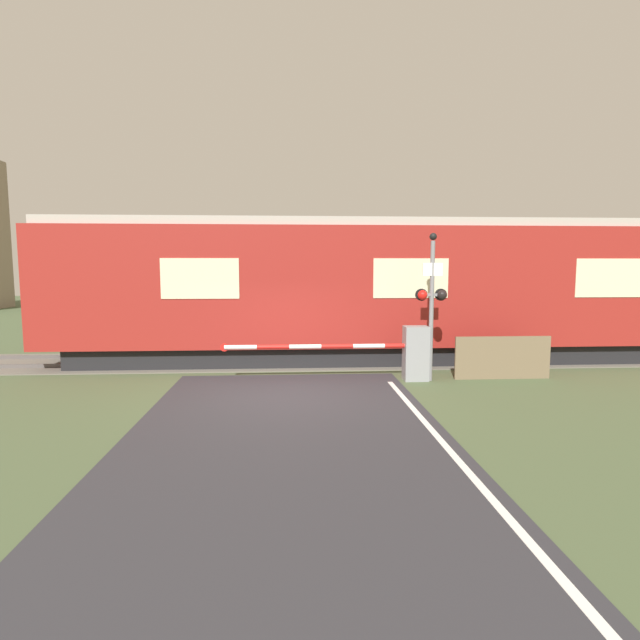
% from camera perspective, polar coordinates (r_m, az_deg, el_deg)
% --- Properties ---
extents(ground_plane, '(80.00, 80.00, 0.00)m').
position_cam_1_polar(ground_plane, '(11.36, -3.65, -8.50)').
color(ground_plane, '#475638').
extents(track_bed, '(36.00, 3.20, 0.13)m').
position_cam_1_polar(track_bed, '(15.28, -3.61, -4.61)').
color(track_bed, '#666056').
rests_on(track_bed, ground_plane).
extents(train, '(20.79, 2.97, 4.23)m').
position_cam_1_polar(train, '(15.39, 9.00, 3.42)').
color(train, black).
rests_on(train, ground_plane).
extents(crossing_barrier, '(5.18, 0.44, 1.37)m').
position_cam_1_polar(crossing_barrier, '(12.74, 9.43, -3.67)').
color(crossing_barrier, gray).
rests_on(crossing_barrier, ground_plane).
extents(signal_post, '(0.79, 0.26, 3.69)m').
position_cam_1_polar(signal_post, '(12.68, 12.66, 2.48)').
color(signal_post, gray).
rests_on(signal_post, ground_plane).
extents(roadside_fence, '(2.48, 0.06, 1.10)m').
position_cam_1_polar(roadside_fence, '(13.58, 20.14, -4.07)').
color(roadside_fence, '#726047').
rests_on(roadside_fence, ground_plane).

